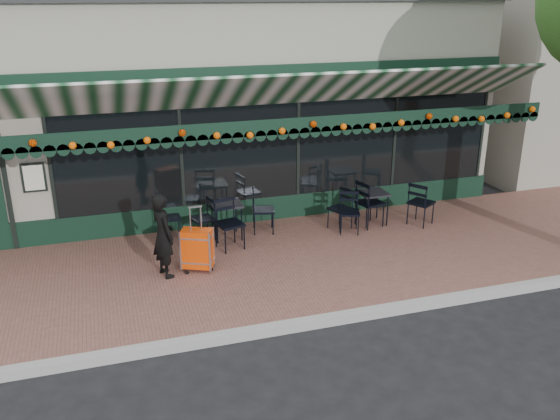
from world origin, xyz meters
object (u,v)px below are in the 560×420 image
object	(u,v)px
woman	(163,235)
chair_b_left	(203,219)
cafe_table_a	(373,195)
chair_a_front	(349,213)
chair_b_right	(263,210)
suitcase	(197,249)
chair_a_extra	(421,203)
chair_b_front	(230,224)
cafe_table_b	(226,207)
chair_a_left	(340,209)
chair_a_right	(370,203)
chair_solo	(171,218)

from	to	relation	value
woman	chair_b_left	size ratio (longest dim) A/B	1.77
cafe_table_a	chair_b_left	size ratio (longest dim) A/B	0.83
chair_a_front	chair_b_right	size ratio (longest dim) A/B	0.92
suitcase	chair_a_extra	xyz separation A→B (m)	(4.76, 0.77, 0.07)
chair_a_extra	chair_a_front	bearing A→B (deg)	56.70
chair_a_front	chair_b_front	bearing A→B (deg)	-160.04
cafe_table_a	woman	bearing A→B (deg)	-165.44
cafe_table_b	woman	bearing A→B (deg)	-136.26
cafe_table_b	chair_a_left	bearing A→B (deg)	-5.56
cafe_table_b	chair_a_extra	bearing A→B (deg)	-7.19
cafe_table_a	chair_a_left	size ratio (longest dim) A/B	0.82
chair_a_left	chair_a_extra	distance (m)	1.70
suitcase	chair_a_left	xyz separation A→B (m)	(3.08, 1.05, 0.02)
chair_b_right	chair_a_right	bearing A→B (deg)	-86.04
chair_a_front	chair_b_right	distance (m)	1.71
chair_a_left	chair_b_right	distance (m)	1.56
chair_a_extra	chair_b_left	bearing A→B (deg)	50.76
chair_solo	suitcase	bearing A→B (deg)	-170.48
chair_a_front	chair_b_front	distance (m)	2.44
chair_a_left	chair_solo	distance (m)	3.38
chair_a_left	chair_b_right	world-z (taller)	chair_b_right
chair_a_left	chair_solo	size ratio (longest dim) A/B	1.07
chair_a_right	chair_solo	world-z (taller)	chair_a_right
cafe_table_b	chair_solo	distance (m)	1.13
cafe_table_b	chair_b_front	xyz separation A→B (m)	(-0.06, -0.53, -0.16)
cafe_table_b	chair_a_front	distance (m)	2.44
chair_b_front	chair_b_left	bearing A→B (deg)	110.75
chair_a_front	chair_b_right	bearing A→B (deg)	179.90
chair_a_right	chair_b_front	xyz separation A→B (m)	(-2.98, -0.26, -0.01)
cafe_table_b	chair_b_left	distance (m)	0.51
chair_a_left	chair_a_right	size ratio (longest dim) A/B	0.85
chair_b_left	chair_b_front	xyz separation A→B (m)	(0.40, -0.58, 0.06)
cafe_table_a	chair_b_right	distance (m)	2.29
woman	cafe_table_a	world-z (taller)	woman
cafe_table_b	chair_a_front	bearing A→B (deg)	-11.13
suitcase	chair_solo	bearing A→B (deg)	123.37
chair_a_right	chair_b_left	size ratio (longest dim) A/B	1.18
cafe_table_a	chair_a_right	world-z (taller)	chair_a_right
chair_a_front	woman	bearing A→B (deg)	-148.92
chair_b_left	suitcase	bearing A→B (deg)	-28.24
cafe_table_b	chair_a_left	xyz separation A→B (m)	(2.29, -0.22, -0.23)
chair_b_left	cafe_table_a	bearing A→B (deg)	72.70
chair_a_right	chair_solo	xyz separation A→B (m)	(-3.96, 0.62, -0.10)
cafe_table_a	chair_b_front	xyz separation A→B (m)	(-3.09, -0.37, -0.14)
cafe_table_b	chair_a_left	size ratio (longest dim) A/B	0.86
cafe_table_a	cafe_table_b	xyz separation A→B (m)	(-3.03, 0.16, 0.03)
suitcase	chair_b_left	world-z (taller)	suitcase
chair_a_right	chair_b_front	size ratio (longest dim) A/B	1.02
chair_a_left	chair_b_right	xyz separation A→B (m)	(-1.53, 0.30, 0.03)
cafe_table_b	chair_solo	world-z (taller)	chair_solo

